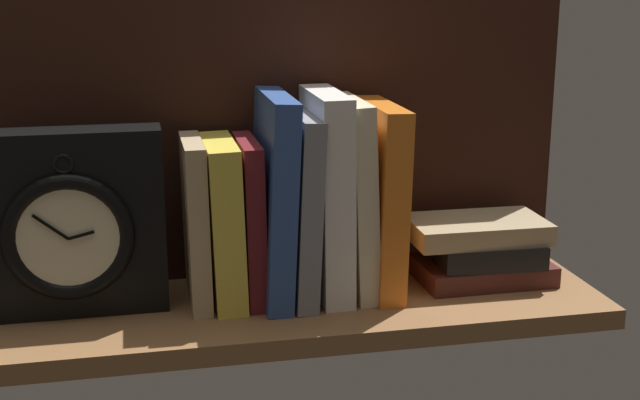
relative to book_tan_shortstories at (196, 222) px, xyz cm
name	(u,v)px	position (x,y,z in cm)	size (l,w,h in cm)	color
ground_plane	(286,310)	(10.77, -2.42, -11.49)	(80.00, 23.81, 2.50)	brown
back_panel	(270,126)	(10.77, 8.88, 9.92)	(80.00, 1.20, 40.31)	black
book_tan_shortstories	(196,222)	(0.00, 0.00, 0.00)	(2.42, 12.70, 20.47)	tan
book_yellow_seinlanguage	(223,221)	(3.37, 0.00, -0.14)	(3.73, 14.07, 20.19)	gold
book_maroon_dawkins	(250,220)	(6.69, 0.00, -0.14)	(2.30, 12.87, 20.20)	maroon
book_blue_modern	(274,197)	(9.72, 0.00, 2.57)	(3.17, 16.54, 25.62)	#2D4C8E
book_gray_chess	(299,205)	(12.94, 0.00, 1.44)	(2.67, 16.56, 23.35)	gray
book_white_catcher	(327,194)	(16.47, 0.00, 2.65)	(3.79, 15.31, 25.77)	silver
book_cream_twain	(354,196)	(20.00, 0.00, 2.14)	(2.68, 14.28, 24.75)	beige
book_orange_pandolfini	(379,198)	(23.34, 0.00, 1.79)	(3.40, 15.93, 24.05)	orange
framed_clock	(69,224)	(-14.86, -0.49, 0.79)	(22.29, 7.47, 22.29)	black
book_stack_side	(481,250)	(37.35, -0.46, -6.03)	(18.74, 11.65, 8.45)	#471E19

